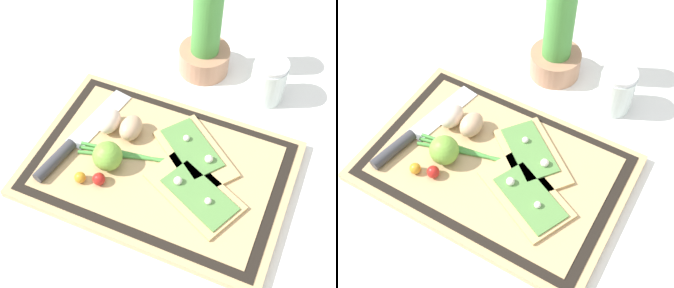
# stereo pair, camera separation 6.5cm
# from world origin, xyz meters

# --- Properties ---
(ground_plane) EXTENTS (6.00, 6.00, 0.00)m
(ground_plane) POSITION_xyz_m (0.00, 0.00, 0.00)
(ground_plane) COLOR white
(cutting_board) EXTENTS (0.50, 0.34, 0.02)m
(cutting_board) POSITION_xyz_m (0.00, 0.00, 0.01)
(cutting_board) COLOR tan
(cutting_board) RESTS_ON ground_plane
(pizza_slice_near) EXTENTS (0.20, 0.16, 0.02)m
(pizza_slice_near) POSITION_xyz_m (0.09, -0.03, 0.03)
(pizza_slice_near) COLOR tan
(pizza_slice_near) RESTS_ON cutting_board
(pizza_slice_far) EXTENTS (0.19, 0.18, 0.02)m
(pizza_slice_far) POSITION_xyz_m (0.05, 0.05, 0.03)
(pizza_slice_far) COLOR tan
(pizza_slice_far) RESTS_ON cutting_board
(knife) EXTENTS (0.08, 0.27, 0.02)m
(knife) POSITION_xyz_m (-0.18, -0.04, 0.03)
(knife) COLOR silver
(knife) RESTS_ON cutting_board
(egg_brown) EXTENTS (0.04, 0.06, 0.04)m
(egg_brown) POSITION_xyz_m (-0.08, 0.05, 0.04)
(egg_brown) COLOR tan
(egg_brown) RESTS_ON cutting_board
(egg_pink) EXTENTS (0.04, 0.06, 0.04)m
(egg_pink) POSITION_xyz_m (-0.13, 0.05, 0.04)
(egg_pink) COLOR beige
(egg_pink) RESTS_ON cutting_board
(lime) EXTENTS (0.06, 0.06, 0.06)m
(lime) POSITION_xyz_m (-0.09, -0.04, 0.05)
(lime) COLOR #70A838
(lime) RESTS_ON cutting_board
(cherry_tomato_red) EXTENTS (0.02, 0.02, 0.02)m
(cherry_tomato_red) POSITION_xyz_m (-0.09, -0.08, 0.03)
(cherry_tomato_red) COLOR red
(cherry_tomato_red) RESTS_ON cutting_board
(cherry_tomato_yellow) EXTENTS (0.02, 0.02, 0.02)m
(cherry_tomato_yellow) POSITION_xyz_m (-0.12, -0.09, 0.03)
(cherry_tomato_yellow) COLOR orange
(cherry_tomato_yellow) RESTS_ON cutting_board
(scallion_bunch) EXTENTS (0.29, 0.09, 0.01)m
(scallion_bunch) POSITION_xyz_m (-0.02, 0.01, 0.02)
(scallion_bunch) COLOR #47933D
(scallion_bunch) RESTS_ON cutting_board
(herb_pot) EXTENTS (0.11, 0.11, 0.24)m
(herb_pot) POSITION_xyz_m (-0.02, 0.30, 0.09)
(herb_pot) COLOR #AD7A5B
(herb_pot) RESTS_ON ground_plane
(sauce_jar) EXTENTS (0.07, 0.07, 0.10)m
(sauce_jar) POSITION_xyz_m (0.13, 0.27, 0.04)
(sauce_jar) COLOR silver
(sauce_jar) RESTS_ON ground_plane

